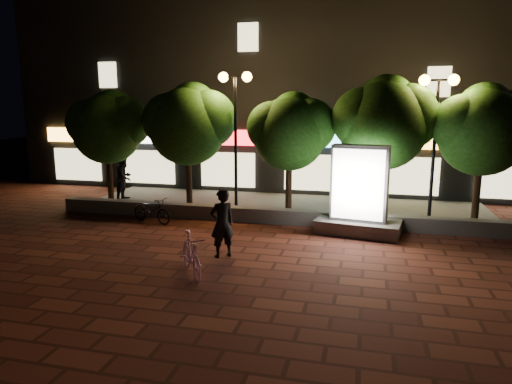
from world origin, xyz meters
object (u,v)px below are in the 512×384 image
(tree_far_right, at_px, (484,127))
(rider, at_px, (222,223))
(tree_far_left, at_px, (109,125))
(street_lamp_left, at_px, (235,106))
(scooter_parked, at_px, (152,210))
(tree_left, at_px, (189,122))
(ad_kiosk, at_px, (359,199))
(pedestrian, at_px, (124,178))
(scooter_pink, at_px, (191,254))
(street_lamp_right, at_px, (437,110))
(tree_right, at_px, (385,120))
(tree_mid, at_px, (291,129))

(tree_far_right, distance_m, rider, 9.48)
(tree_far_left, height_order, street_lamp_left, street_lamp_left)
(tree_far_left, bearing_deg, street_lamp_left, -2.76)
(scooter_parked, bearing_deg, tree_left, 7.37)
(ad_kiosk, bearing_deg, scooter_parked, -177.30)
(tree_left, xyz_separation_m, pedestrian, (-3.28, 0.60, -2.42))
(tree_far_right, distance_m, scooter_pink, 10.71)
(tree_far_left, height_order, street_lamp_right, street_lamp_right)
(street_lamp_left, bearing_deg, scooter_pink, -83.07)
(street_lamp_right, distance_m, pedestrian, 12.59)
(tree_far_right, relative_size, scooter_pink, 2.74)
(tree_far_left, bearing_deg, ad_kiosk, -11.95)
(street_lamp_left, bearing_deg, ad_kiosk, -22.02)
(tree_far_left, xyz_separation_m, rider, (6.55, -5.34, -2.35))
(tree_far_left, height_order, rider, tree_far_left)
(street_lamp_right, bearing_deg, ad_kiosk, -141.89)
(pedestrian, bearing_deg, rider, -133.15)
(tree_left, bearing_deg, ad_kiosk, -17.99)
(tree_far_right, bearing_deg, scooter_parked, -167.37)
(tree_left, xyz_separation_m, ad_kiosk, (6.56, -2.13, -2.29))
(tree_far_right, relative_size, street_lamp_right, 0.96)
(scooter_parked, bearing_deg, tree_far_right, -58.75)
(tree_left, distance_m, tree_far_right, 10.50)
(street_lamp_right, xyz_separation_m, pedestrian, (-12.23, 0.87, -2.87))
(rider, xyz_separation_m, pedestrian, (-6.33, 5.94, 0.09))
(tree_far_left, bearing_deg, tree_far_right, 0.00)
(ad_kiosk, bearing_deg, rider, -137.64)
(pedestrian, bearing_deg, tree_left, -100.39)
(tree_right, height_order, scooter_pink, tree_right)
(tree_left, xyz_separation_m, tree_right, (7.30, 0.00, 0.12))
(scooter_parked, height_order, pedestrian, pedestrian)
(tree_mid, xyz_separation_m, street_lamp_left, (-2.05, -0.26, 0.81))
(tree_mid, height_order, street_lamp_right, street_lamp_right)
(tree_left, xyz_separation_m, scooter_parked, (-0.49, -2.46, -2.99))
(tree_mid, relative_size, pedestrian, 2.37)
(ad_kiosk, xyz_separation_m, rider, (-3.52, -3.21, -0.21))
(tree_left, distance_m, ad_kiosk, 7.27)
(tree_right, relative_size, scooter_parked, 2.93)
(scooter_parked, bearing_deg, tree_mid, -42.62)
(tree_left, bearing_deg, scooter_pink, -68.09)
(street_lamp_left, distance_m, pedestrian, 6.09)
(street_lamp_right, relative_size, rider, 2.65)
(tree_mid, distance_m, tree_right, 3.32)
(rider, distance_m, pedestrian, 8.68)
(ad_kiosk, distance_m, scooter_pink, 6.08)
(rider, bearing_deg, scooter_parked, -79.94)
(tree_right, distance_m, scooter_pink, 8.75)
(tree_far_right, height_order, ad_kiosk, tree_far_right)
(tree_far_left, xyz_separation_m, tree_mid, (7.50, -0.00, -0.08))
(rider, bearing_deg, pedestrian, -84.01)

